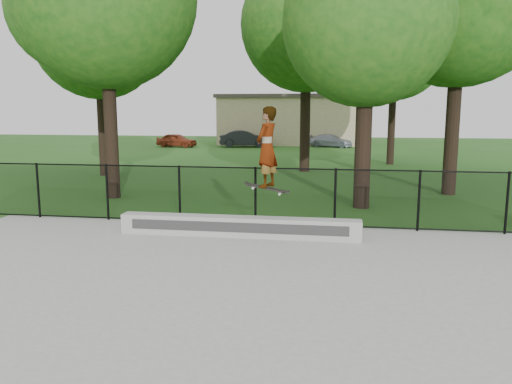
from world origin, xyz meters
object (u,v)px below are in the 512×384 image
grind_ledge (239,227)px  car_b (245,139)px  skater_airborne (267,148)px  car_a (177,140)px  car_c (331,141)px

grind_ledge → car_b: 29.22m
car_b → skater_airborne: 29.52m
grind_ledge → car_a: (-10.55, 27.96, 0.27)m
grind_ledge → car_a: car_a is taller
car_b → car_c: 6.98m
car_a → car_c: bearing=-72.4°
car_b → car_c: size_ratio=1.13×
skater_airborne → car_c: bearing=87.8°
car_c → skater_airborne: bearing=-164.6°
car_c → skater_airborne: (-1.13, -30.07, 1.61)m
grind_ledge → car_c: bearing=86.5°
car_c → grind_ledge: bearing=-165.9°
car_b → car_c: bearing=-90.8°
grind_ledge → skater_airborne: bearing=-12.1°
car_c → skater_airborne: size_ratio=1.66×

